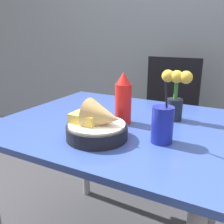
% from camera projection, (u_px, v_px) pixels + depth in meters
% --- Properties ---
extents(wall_window, '(7.00, 0.06, 2.60)m').
position_uv_depth(wall_window, '(189.00, 9.00, 2.02)').
color(wall_window, slate).
rests_on(wall_window, ground_plane).
extents(dining_table, '(0.96, 0.84, 0.74)m').
position_uv_depth(dining_table, '(116.00, 144.00, 1.13)').
color(dining_table, '#334C9E').
rests_on(dining_table, ground_plane).
extents(chair_far_window, '(0.40, 0.40, 0.94)m').
position_uv_depth(chair_far_window, '(169.00, 110.00, 1.88)').
color(chair_far_window, black).
rests_on(chair_far_window, ground_plane).
extents(food_basket, '(0.22, 0.22, 0.15)m').
position_uv_depth(food_basket, '(98.00, 125.00, 0.90)').
color(food_basket, black).
rests_on(food_basket, dining_table).
extents(ketchup_bottle, '(0.07, 0.07, 0.22)m').
position_uv_depth(ketchup_bottle, '(123.00, 99.00, 1.05)').
color(ketchup_bottle, red).
rests_on(ketchup_bottle, dining_table).
extents(drink_cup, '(0.08, 0.08, 0.22)m').
position_uv_depth(drink_cup, '(162.00, 126.00, 0.87)').
color(drink_cup, '#192399').
rests_on(drink_cup, dining_table).
extents(flower_vase, '(0.13, 0.07, 0.22)m').
position_uv_depth(flower_vase, '(176.00, 93.00, 1.08)').
color(flower_vase, black).
rests_on(flower_vase, dining_table).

